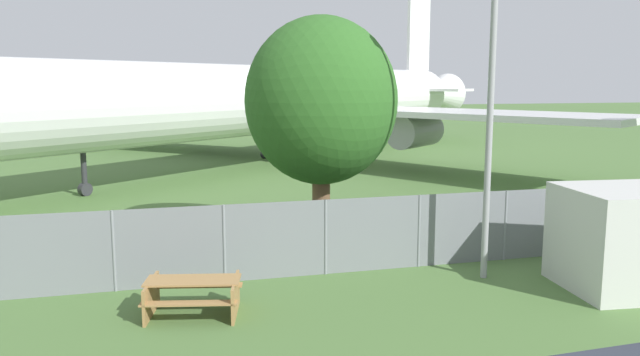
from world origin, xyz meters
TOP-DOWN VIEW (x-y plane):
  - perimeter_fence at (0.00, 9.89)m, footprint 56.07×0.07m
  - airplane at (3.08, 31.55)m, footprint 39.17×33.81m
  - picnic_bench_open_grass at (-3.42, 7.93)m, footprint 2.21×1.79m
  - tree_left_of_cabin at (0.55, 12.37)m, footprint 4.34×4.34m
  - light_mast at (3.75, 8.61)m, footprint 0.44×0.44m

SIDE VIEW (x-z plane):
  - picnic_bench_open_grass at x=-3.42m, z-range 0.10..0.86m
  - perimeter_fence at x=0.00m, z-range 0.00..1.93m
  - airplane at x=3.08m, z-range -2.07..9.59m
  - tree_left_of_cabin at x=0.55m, z-range 0.94..7.63m
  - light_mast at x=3.75m, z-range 0.89..9.50m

